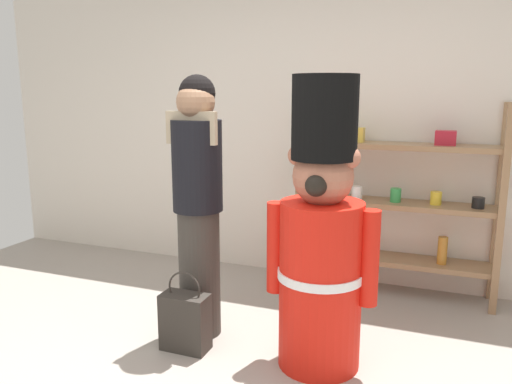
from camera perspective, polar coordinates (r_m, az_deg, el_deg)
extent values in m
cube|color=silver|center=(4.33, 7.47, 7.39)|extent=(6.40, 0.12, 2.60)
cube|color=#93704C|center=(4.07, 4.86, -0.56)|extent=(0.05, 0.05, 1.51)
cube|color=#93704C|center=(3.93, 25.93, -2.09)|extent=(0.05, 0.05, 1.51)
cube|color=#93704C|center=(4.35, 5.97, 0.21)|extent=(0.05, 0.05, 1.51)
cube|color=#93704C|center=(4.23, 25.62, -1.20)|extent=(0.05, 0.05, 1.51)
cube|color=#93704C|center=(4.21, 15.09, -7.35)|extent=(1.47, 0.30, 0.04)
cube|color=#93704C|center=(4.09, 15.42, -1.31)|extent=(1.47, 0.30, 0.04)
cube|color=#93704C|center=(4.01, 15.76, 5.01)|extent=(1.47, 0.30, 0.04)
cylinder|color=red|center=(4.13, 7.26, 0.13)|extent=(0.08, 0.08, 0.10)
cylinder|color=white|center=(4.07, 11.29, -0.10)|extent=(0.08, 0.08, 0.11)
cylinder|color=green|center=(4.06, 15.45, -0.34)|extent=(0.08, 0.08, 0.11)
cylinder|color=yellow|center=(4.06, 19.60, -0.65)|extent=(0.08, 0.08, 0.10)
cylinder|color=black|center=(4.05, 23.75, -1.11)|extent=(0.09, 0.09, 0.08)
cylinder|color=navy|center=(4.21, 10.14, -5.63)|extent=(0.06, 0.06, 0.17)
cylinder|color=#B27226|center=(4.13, 20.25, -6.18)|extent=(0.07, 0.07, 0.21)
cube|color=gold|center=(4.05, 11.12, 6.35)|extent=(0.13, 0.11, 0.11)
cube|color=#B21E2D|center=(3.99, 20.57, 5.73)|extent=(0.15, 0.12, 0.10)
cylinder|color=red|center=(2.99, 7.24, -10.36)|extent=(0.48, 0.48, 0.98)
cylinder|color=white|center=(2.96, 7.28, -9.08)|extent=(0.49, 0.49, 0.05)
sphere|color=#AD684F|center=(2.82, 7.57, 1.76)|extent=(0.34, 0.34, 0.34)
sphere|color=#AD684F|center=(2.84, 4.79, 4.14)|extent=(0.12, 0.12, 0.12)
sphere|color=#AD684F|center=(2.77, 10.53, 3.82)|extent=(0.12, 0.12, 0.12)
cylinder|color=black|center=(2.78, 7.74, 8.32)|extent=(0.36, 0.36, 0.46)
cylinder|color=red|center=(2.99, 2.27, -6.24)|extent=(0.11, 0.11, 0.54)
cylinder|color=red|center=(2.87, 12.63, -7.27)|extent=(0.11, 0.11, 0.54)
sphere|color=black|center=(2.67, 6.78, 0.72)|extent=(0.12, 0.12, 0.12)
cylinder|color=#38332D|center=(3.38, -6.37, -9.00)|extent=(0.27, 0.27, 0.84)
cylinder|color=black|center=(3.21, -6.65, 2.95)|extent=(0.32, 0.32, 0.57)
sphere|color=#A37556|center=(3.17, -6.81, 10.03)|extent=(0.24, 0.24, 0.24)
cube|color=tan|center=(3.12, -7.29, 7.17)|extent=(0.33, 0.04, 0.20)
sphere|color=black|center=(3.19, -6.65, 11.01)|extent=(0.23, 0.23, 0.23)
cube|color=#332D28|center=(3.28, -7.97, -14.31)|extent=(0.30, 0.16, 0.36)
torus|color=#332D28|center=(3.19, -8.08, -10.73)|extent=(0.22, 0.01, 0.22)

